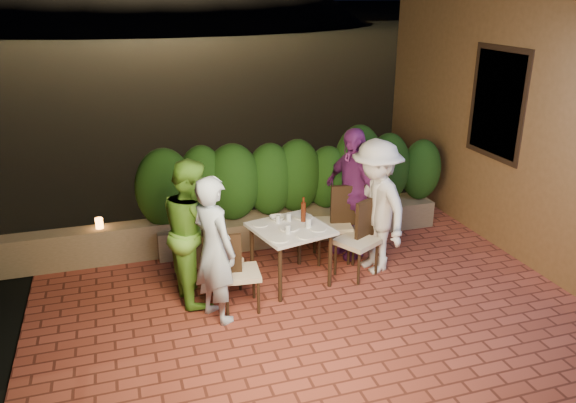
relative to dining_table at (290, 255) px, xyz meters
name	(u,v)px	position (x,y,z in m)	size (l,w,h in m)	color
ground	(348,320)	(0.37, -1.01, -0.40)	(400.00, 400.00, 0.00)	black
terrace_floor	(332,302)	(0.37, -0.51, -0.45)	(7.00, 6.00, 0.15)	brown
building_wall	(527,60)	(3.97, 0.99, 2.12)	(1.60, 5.00, 5.00)	brown
window_pane	(499,103)	(3.19, 0.49, 1.62)	(0.08, 1.00, 1.40)	black
window_frame	(498,103)	(3.18, 0.49, 1.62)	(0.06, 1.15, 1.55)	black
planter	(300,224)	(0.57, 1.29, -0.17)	(4.20, 0.55, 0.40)	#76654B
hedge	(301,176)	(0.57, 1.29, 0.57)	(4.00, 0.70, 1.10)	#193E11
parapet	(88,247)	(-2.43, 1.29, -0.12)	(2.20, 0.30, 0.50)	#76654B
hill	(148,63)	(2.37, 58.99, -4.38)	(52.00, 40.00, 22.00)	black
dining_table	(290,255)	(0.00, 0.00, 0.00)	(0.86, 0.86, 0.75)	white
plate_nw	(280,239)	(-0.23, -0.31, 0.38)	(0.23, 0.23, 0.01)	white
plate_sw	(260,224)	(-0.33, 0.19, 0.38)	(0.19, 0.19, 0.01)	white
plate_ne	(318,229)	(0.30, -0.16, 0.38)	(0.20, 0.20, 0.01)	white
plate_se	(304,217)	(0.26, 0.25, 0.38)	(0.23, 0.23, 0.01)	white
plate_centre	(289,228)	(-0.03, -0.03, 0.38)	(0.24, 0.24, 0.01)	white
plate_front	(306,235)	(0.10, -0.31, 0.38)	(0.23, 0.23, 0.01)	white
glass_nw	(288,229)	(-0.08, -0.17, 0.43)	(0.06, 0.06, 0.11)	silver
glass_sw	(278,219)	(-0.11, 0.18, 0.42)	(0.06, 0.06, 0.10)	silver
glass_ne	(309,223)	(0.21, -0.08, 0.43)	(0.07, 0.07, 0.12)	silver
glass_se	(289,217)	(0.04, 0.20, 0.43)	(0.06, 0.06, 0.10)	silver
beer_bottle	(303,209)	(0.21, 0.13, 0.54)	(0.06, 0.06, 0.32)	#4C1C0C
bowl	(277,218)	(-0.09, 0.28, 0.40)	(0.19, 0.19, 0.05)	white
chair_left_front	(240,271)	(-0.73, -0.42, 0.09)	(0.43, 0.43, 0.93)	black
chair_left_back	(220,258)	(-0.87, 0.06, 0.06)	(0.40, 0.40, 0.87)	black
chair_right_front	(357,240)	(0.86, -0.07, 0.12)	(0.46, 0.46, 0.99)	black
chair_right_back	(332,223)	(0.73, 0.45, 0.15)	(0.49, 0.49, 1.06)	black
diner_blue	(214,250)	(-1.04, -0.53, 0.46)	(0.61, 0.40, 1.68)	silver
diner_green	(193,231)	(-1.19, 0.00, 0.48)	(0.84, 0.65, 1.72)	#6CB939
diner_white	(375,207)	(1.14, 0.01, 0.50)	(1.14, 0.65, 1.76)	white
diner_purple	(352,193)	(1.05, 0.53, 0.53)	(1.06, 0.44, 1.80)	#772A7F
parapet_lamp	(99,223)	(-2.25, 1.29, 0.20)	(0.10, 0.10, 0.14)	orange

